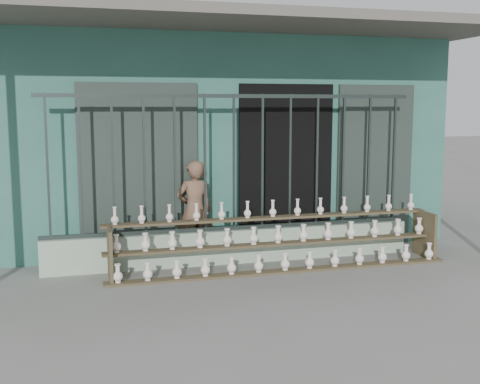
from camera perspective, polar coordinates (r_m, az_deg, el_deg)
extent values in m
plane|color=slate|center=(6.97, 2.20, -9.30)|extent=(60.00, 60.00, 0.00)
cube|color=#306558|center=(10.84, -4.63, 5.54)|extent=(7.00, 5.00, 3.20)
cube|color=black|center=(8.71, 4.30, 2.26)|extent=(1.40, 0.12, 2.40)
cube|color=#212C27|center=(8.21, -9.56, 1.81)|extent=(1.60, 0.08, 2.40)
cube|color=#212C27|center=(9.24, 12.60, 2.43)|extent=(1.20, 0.08, 2.40)
cube|color=#59544C|center=(7.88, -0.40, 15.89)|extent=(7.40, 2.00, 0.12)
cube|color=#A2BDA2|center=(8.12, -0.56, -5.13)|extent=(5.00, 0.20, 0.45)
cube|color=#283330|center=(7.69, -17.79, 2.23)|extent=(0.03, 0.03, 1.80)
cube|color=#283330|center=(7.68, -14.87, 2.35)|extent=(0.03, 0.03, 1.80)
cube|color=#283330|center=(7.69, -11.95, 2.45)|extent=(0.03, 0.03, 1.80)
cube|color=#283330|center=(7.72, -9.04, 2.55)|extent=(0.03, 0.03, 1.80)
cube|color=#283330|center=(7.77, -6.17, 2.64)|extent=(0.03, 0.03, 1.80)
cube|color=#283330|center=(7.85, -3.34, 2.72)|extent=(0.03, 0.03, 1.80)
cube|color=#283330|center=(7.94, -0.57, 2.80)|extent=(0.03, 0.03, 1.80)
cube|color=#283330|center=(8.04, 2.13, 2.87)|extent=(0.03, 0.03, 1.80)
cube|color=#283330|center=(8.17, 4.76, 2.93)|extent=(0.03, 0.03, 1.80)
cube|color=#283330|center=(8.31, 7.30, 2.98)|extent=(0.03, 0.03, 1.80)
cube|color=#283330|center=(8.47, 9.75, 3.02)|extent=(0.03, 0.03, 1.80)
cube|color=#283330|center=(8.64, 12.11, 3.06)|extent=(0.03, 0.03, 1.80)
cube|color=#283330|center=(8.83, 14.37, 3.09)|extent=(0.03, 0.03, 1.80)
cube|color=#283330|center=(7.90, -0.58, 9.09)|extent=(5.00, 0.04, 0.05)
cube|color=#283330|center=(8.06, -0.56, -3.40)|extent=(5.00, 0.04, 0.05)
cube|color=brown|center=(7.71, 4.25, -7.49)|extent=(4.50, 0.18, 0.03)
cube|color=brown|center=(7.86, 3.66, -4.91)|extent=(4.50, 0.18, 0.03)
cube|color=brown|center=(8.03, 3.11, -2.44)|extent=(4.50, 0.18, 0.03)
cube|color=brown|center=(7.46, -12.23, -5.76)|extent=(0.04, 0.55, 0.64)
cube|color=brown|center=(8.79, 17.08, -3.84)|extent=(0.04, 0.55, 0.64)
imported|color=brown|center=(8.24, -4.32, -1.71)|extent=(0.51, 0.35, 1.36)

